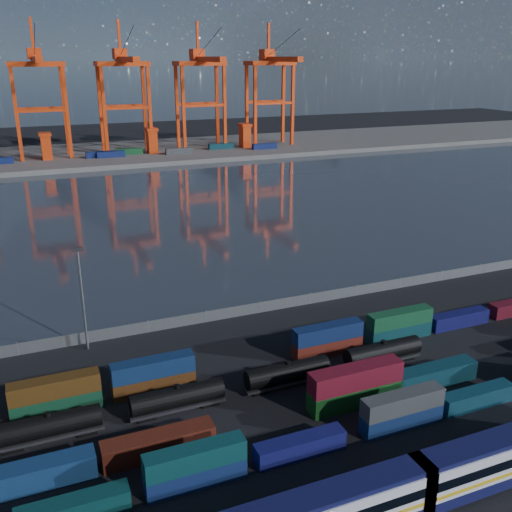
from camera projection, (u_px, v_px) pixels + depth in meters
name	position (u px, v px, depth m)	size (l,w,h in m)	color
ground	(341.00, 394.00, 76.82)	(700.00, 700.00, 0.00)	black
harbor_water	(159.00, 211.00, 168.33)	(700.00, 700.00, 0.00)	#2B333E
far_quay	(104.00, 154.00, 259.52)	(700.00, 70.00, 2.00)	#514F4C
container_row_south	(373.00, 420.00, 67.81)	(138.33, 2.21, 4.71)	#424447
container_row_mid	(467.00, 363.00, 80.44)	(128.45, 2.61, 5.57)	navy
container_row_north	(245.00, 360.00, 81.67)	(141.30, 2.27, 4.84)	#0F244D
tanker_string	(116.00, 412.00, 69.61)	(89.94, 2.67, 3.82)	black
waterfront_fence	(260.00, 307.00, 100.90)	(160.12, 0.12, 2.20)	#595B5E
yard_light_mast	(82.00, 294.00, 85.53)	(1.60, 0.40, 16.60)	slate
gantry_cranes	(81.00, 75.00, 239.67)	(197.37, 42.96, 58.17)	red
quay_containers	(83.00, 156.00, 242.10)	(172.58, 10.99, 2.60)	navy
straddle_carriers	(101.00, 143.00, 247.65)	(140.00, 7.00, 11.10)	red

